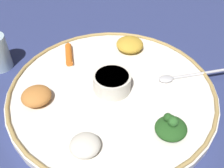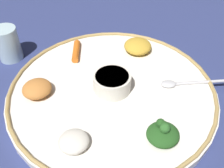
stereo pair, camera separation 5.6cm
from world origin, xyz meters
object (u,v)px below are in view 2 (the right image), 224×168
(spoon, at_px, (187,83))
(greens_pile, at_px, (163,133))
(center_bowl, at_px, (112,82))
(drinking_glass, at_px, (8,46))
(carrot_near_spoon, at_px, (76,50))

(spoon, height_order, greens_pile, greens_pile)
(center_bowl, xyz_separation_m, drinking_glass, (-0.25, -0.16, -0.00))
(carrot_near_spoon, relative_size, drinking_glass, 1.03)
(spoon, xyz_separation_m, drinking_glass, (-0.32, -0.31, 0.01))
(center_bowl, relative_size, carrot_near_spoon, 0.92)
(greens_pile, relative_size, drinking_glass, 0.80)
(carrot_near_spoon, bearing_deg, center_bowl, 4.38)
(center_bowl, bearing_deg, carrot_near_spoon, -175.62)
(spoon, xyz_separation_m, greens_pile, (0.09, -0.14, 0.01))
(center_bowl, bearing_deg, spoon, 65.59)
(center_bowl, relative_size, spoon, 0.50)
(center_bowl, height_order, drinking_glass, drinking_glass)
(greens_pile, distance_m, carrot_near_spoon, 0.32)
(center_bowl, distance_m, greens_pile, 0.16)
(spoon, xyz_separation_m, carrot_near_spoon, (-0.23, -0.17, 0.00))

